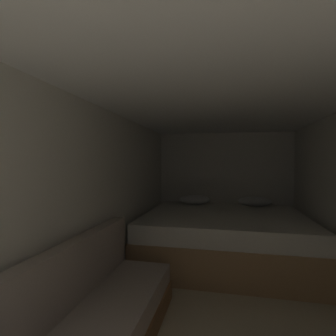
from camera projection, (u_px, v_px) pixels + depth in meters
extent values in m
plane|color=beige|center=(223.00, 321.00, 2.30)|extent=(7.00, 7.00, 0.00)
cube|color=silver|center=(224.00, 186.00, 4.74)|extent=(2.47, 0.05, 1.95)
cube|color=silver|center=(98.00, 207.00, 2.54)|extent=(0.05, 5.00, 1.95)
cube|color=white|center=(224.00, 97.00, 2.26)|extent=(2.47, 5.00, 0.05)
cube|color=tan|center=(224.00, 245.00, 3.74)|extent=(2.25, 1.94, 0.45)
cube|color=white|center=(224.00, 221.00, 3.73)|extent=(2.21, 1.90, 0.23)
ellipsoid|color=white|center=(195.00, 200.00, 4.57)|extent=(0.54, 0.34, 0.16)
ellipsoid|color=white|center=(255.00, 201.00, 4.35)|extent=(0.54, 0.34, 0.16)
cube|color=#A8998E|center=(49.00, 288.00, 1.68)|extent=(0.12, 2.28, 0.46)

